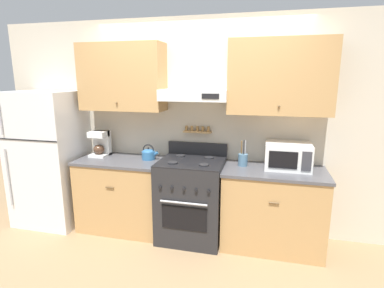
{
  "coord_description": "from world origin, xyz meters",
  "views": [
    {
      "loc": [
        0.79,
        -2.88,
        1.86
      ],
      "look_at": [
        0.01,
        0.26,
        1.14
      ],
      "focal_mm": 28.0,
      "sensor_mm": 36.0,
      "label": 1
    }
  ],
  "objects_px": {
    "stove_range": "(192,199)",
    "utensil_crock": "(243,159)",
    "coffee_maker": "(101,143)",
    "microwave": "(288,156)",
    "refrigerator": "(49,158)",
    "tea_kettle": "(149,154)"
  },
  "relations": [
    {
      "from": "stove_range",
      "to": "utensil_crock",
      "type": "relative_size",
      "value": 3.76
    },
    {
      "from": "microwave",
      "to": "stove_range",
      "type": "bearing_deg",
      "value": -173.1
    },
    {
      "from": "microwave",
      "to": "utensil_crock",
      "type": "xyz_separation_m",
      "value": [
        -0.48,
        -0.02,
        -0.06
      ]
    },
    {
      "from": "stove_range",
      "to": "refrigerator",
      "type": "xyz_separation_m",
      "value": [
        -1.88,
        -0.02,
        0.37
      ]
    },
    {
      "from": "refrigerator",
      "to": "coffee_maker",
      "type": "xyz_separation_m",
      "value": [
        0.66,
        0.15,
        0.2
      ]
    },
    {
      "from": "refrigerator",
      "to": "coffee_maker",
      "type": "bearing_deg",
      "value": 12.85
    },
    {
      "from": "tea_kettle",
      "to": "microwave",
      "type": "xyz_separation_m",
      "value": [
        1.61,
        0.02,
        0.07
      ]
    },
    {
      "from": "refrigerator",
      "to": "tea_kettle",
      "type": "height_order",
      "value": "refrigerator"
    },
    {
      "from": "microwave",
      "to": "coffee_maker",
      "type": "bearing_deg",
      "value": 179.79
    },
    {
      "from": "stove_range",
      "to": "microwave",
      "type": "xyz_separation_m",
      "value": [
        1.05,
        0.13,
        0.56
      ]
    },
    {
      "from": "refrigerator",
      "to": "utensil_crock",
      "type": "bearing_deg",
      "value": 2.9
    },
    {
      "from": "refrigerator",
      "to": "utensil_crock",
      "type": "xyz_separation_m",
      "value": [
        2.44,
        0.12,
        0.12
      ]
    },
    {
      "from": "stove_range",
      "to": "microwave",
      "type": "bearing_deg",
      "value": 6.9
    },
    {
      "from": "microwave",
      "to": "refrigerator",
      "type": "bearing_deg",
      "value": -177.23
    },
    {
      "from": "tea_kettle",
      "to": "utensil_crock",
      "type": "distance_m",
      "value": 1.13
    },
    {
      "from": "stove_range",
      "to": "refrigerator",
      "type": "height_order",
      "value": "refrigerator"
    },
    {
      "from": "coffee_maker",
      "to": "microwave",
      "type": "bearing_deg",
      "value": -0.21
    },
    {
      "from": "refrigerator",
      "to": "tea_kettle",
      "type": "distance_m",
      "value": 1.32
    },
    {
      "from": "stove_range",
      "to": "utensil_crock",
      "type": "xyz_separation_m",
      "value": [
        0.57,
        0.11,
        0.49
      ]
    },
    {
      "from": "stove_range",
      "to": "refrigerator",
      "type": "distance_m",
      "value": 1.91
    },
    {
      "from": "stove_range",
      "to": "utensil_crock",
      "type": "height_order",
      "value": "utensil_crock"
    },
    {
      "from": "refrigerator",
      "to": "utensil_crock",
      "type": "distance_m",
      "value": 2.45
    }
  ]
}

